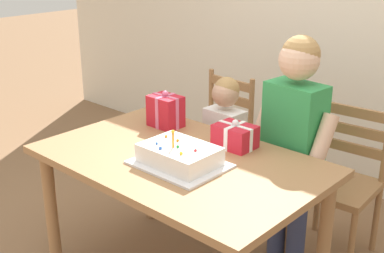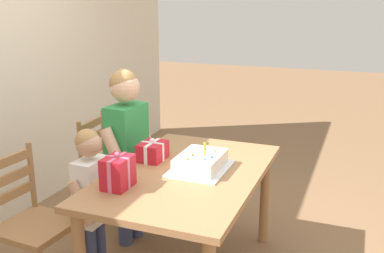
{
  "view_description": "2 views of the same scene",
  "coord_description": "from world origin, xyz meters",
  "px_view_note": "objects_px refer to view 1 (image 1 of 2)",
  "views": [
    {
      "loc": [
        1.65,
        -1.71,
        1.81
      ],
      "look_at": [
        -0.03,
        0.13,
        0.88
      ],
      "focal_mm": 47.83,
      "sensor_mm": 36.0,
      "label": 1
    },
    {
      "loc": [
        -2.49,
        -1.01,
        1.81
      ],
      "look_at": [
        0.1,
        0.0,
        1.03
      ],
      "focal_mm": 42.3,
      "sensor_mm": 36.0,
      "label": 2
    }
  ],
  "objects_px": {
    "dining_table": "(180,175)",
    "gift_box_red_large": "(166,111)",
    "chair_left": "(215,140)",
    "child_older": "(294,131)",
    "gift_box_beside_cake": "(235,136)",
    "birthday_cake": "(180,156)",
    "chair_right": "(340,181)",
    "child_younger": "(224,141)"
  },
  "relations": [
    {
      "from": "birthday_cake",
      "to": "gift_box_red_large",
      "type": "bearing_deg",
      "value": 141.93
    },
    {
      "from": "gift_box_beside_cake",
      "to": "child_younger",
      "type": "xyz_separation_m",
      "value": [
        -0.31,
        0.3,
        -0.2
      ]
    },
    {
      "from": "gift_box_red_large",
      "to": "chair_right",
      "type": "relative_size",
      "value": 0.24
    },
    {
      "from": "birthday_cake",
      "to": "gift_box_beside_cake",
      "type": "bearing_deg",
      "value": 81.54
    },
    {
      "from": "dining_table",
      "to": "child_younger",
      "type": "distance_m",
      "value": 0.62
    },
    {
      "from": "dining_table",
      "to": "birthday_cake",
      "type": "distance_m",
      "value": 0.18
    },
    {
      "from": "gift_box_red_large",
      "to": "chair_right",
      "type": "height_order",
      "value": "gift_box_red_large"
    },
    {
      "from": "gift_box_red_large",
      "to": "gift_box_beside_cake",
      "type": "relative_size",
      "value": 1.03
    },
    {
      "from": "gift_box_beside_cake",
      "to": "chair_right",
      "type": "relative_size",
      "value": 0.23
    },
    {
      "from": "birthday_cake",
      "to": "chair_right",
      "type": "xyz_separation_m",
      "value": [
        0.41,
        0.93,
        -0.34
      ]
    },
    {
      "from": "gift_box_red_large",
      "to": "child_older",
      "type": "distance_m",
      "value": 0.75
    },
    {
      "from": "chair_right",
      "to": "gift_box_red_large",
      "type": "bearing_deg",
      "value": -145.51
    },
    {
      "from": "birthday_cake",
      "to": "child_younger",
      "type": "height_order",
      "value": "child_younger"
    },
    {
      "from": "gift_box_beside_cake",
      "to": "chair_left",
      "type": "xyz_separation_m",
      "value": [
        -0.6,
        0.56,
        -0.35
      ]
    },
    {
      "from": "birthday_cake",
      "to": "gift_box_beside_cake",
      "type": "distance_m",
      "value": 0.37
    },
    {
      "from": "child_older",
      "to": "gift_box_beside_cake",
      "type": "bearing_deg",
      "value": -121.01
    },
    {
      "from": "chair_right",
      "to": "chair_left",
      "type": "bearing_deg",
      "value": 180.0
    },
    {
      "from": "gift_box_beside_cake",
      "to": "chair_right",
      "type": "height_order",
      "value": "chair_right"
    },
    {
      "from": "chair_left",
      "to": "birthday_cake",
      "type": "bearing_deg",
      "value": -59.78
    },
    {
      "from": "birthday_cake",
      "to": "chair_left",
      "type": "xyz_separation_m",
      "value": [
        -0.54,
        0.93,
        -0.34
      ]
    },
    {
      "from": "child_younger",
      "to": "birthday_cake",
      "type": "bearing_deg",
      "value": -69.23
    },
    {
      "from": "gift_box_beside_cake",
      "to": "child_younger",
      "type": "relative_size",
      "value": 0.21
    },
    {
      "from": "dining_table",
      "to": "gift_box_red_large",
      "type": "distance_m",
      "value": 0.5
    },
    {
      "from": "dining_table",
      "to": "gift_box_red_large",
      "type": "xyz_separation_m",
      "value": [
        -0.38,
        0.27,
        0.19
      ]
    },
    {
      "from": "gift_box_beside_cake",
      "to": "child_younger",
      "type": "bearing_deg",
      "value": 136.05
    },
    {
      "from": "gift_box_red_large",
      "to": "child_older",
      "type": "height_order",
      "value": "child_older"
    },
    {
      "from": "chair_right",
      "to": "child_younger",
      "type": "relative_size",
      "value": 0.9
    },
    {
      "from": "gift_box_red_large",
      "to": "chair_left",
      "type": "bearing_deg",
      "value": 99.73
    },
    {
      "from": "chair_right",
      "to": "child_older",
      "type": "height_order",
      "value": "child_older"
    },
    {
      "from": "dining_table",
      "to": "gift_box_beside_cake",
      "type": "xyz_separation_m",
      "value": [
        0.12,
        0.3,
        0.16
      ]
    },
    {
      "from": "gift_box_red_large",
      "to": "chair_right",
      "type": "distance_m",
      "value": 1.1
    },
    {
      "from": "gift_box_red_large",
      "to": "gift_box_beside_cake",
      "type": "distance_m",
      "value": 0.5
    },
    {
      "from": "gift_box_beside_cake",
      "to": "chair_right",
      "type": "xyz_separation_m",
      "value": [
        0.35,
        0.56,
        -0.35
      ]
    },
    {
      "from": "chair_right",
      "to": "child_younger",
      "type": "bearing_deg",
      "value": -158.02
    },
    {
      "from": "dining_table",
      "to": "child_younger",
      "type": "height_order",
      "value": "child_younger"
    },
    {
      "from": "birthday_cake",
      "to": "child_younger",
      "type": "relative_size",
      "value": 0.43
    },
    {
      "from": "dining_table",
      "to": "chair_left",
      "type": "relative_size",
      "value": 1.58
    },
    {
      "from": "child_older",
      "to": "child_younger",
      "type": "height_order",
      "value": "child_older"
    },
    {
      "from": "child_younger",
      "to": "gift_box_red_large",
      "type": "bearing_deg",
      "value": -120.87
    },
    {
      "from": "gift_box_beside_cake",
      "to": "chair_right",
      "type": "bearing_deg",
      "value": 57.78
    },
    {
      "from": "birthday_cake",
      "to": "chair_right",
      "type": "distance_m",
      "value": 1.07
    },
    {
      "from": "gift_box_beside_cake",
      "to": "chair_left",
      "type": "distance_m",
      "value": 0.89
    }
  ]
}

